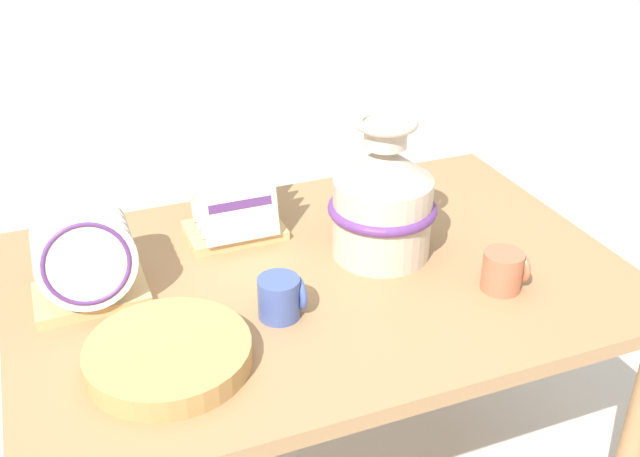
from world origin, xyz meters
The scene contains 7 objects.
display_table centered at (0.00, 0.00, 0.64)m, with size 1.32×0.88×0.72m.
ceramic_vase centered at (0.16, 0.03, 0.86)m, with size 0.24×0.24×0.33m.
dish_rack_round_plates centered at (-0.48, 0.07, 0.81)m, with size 0.23×0.18×0.22m.
dish_rack_square_plates centered at (-0.13, 0.23, 0.78)m, with size 0.23×0.17×0.20m.
wicker_charger_stack centered at (-0.37, -0.19, 0.74)m, with size 0.30×0.30×0.04m.
mug_cobalt_glaze centered at (-0.13, -0.12, 0.76)m, with size 0.09×0.08×0.09m.
mug_terracotta_glaze centered at (0.34, -0.20, 0.76)m, with size 0.09×0.08×0.09m.
Camera 1 is at (-0.51, -1.29, 1.61)m, focal length 42.00 mm.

